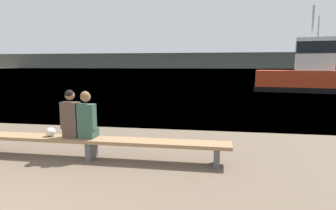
% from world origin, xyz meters
% --- Properties ---
extents(water_surface, '(240.00, 240.00, 0.00)m').
position_xyz_m(water_surface, '(0.00, 126.27, 0.00)').
color(water_surface, '#426B8E').
rests_on(water_surface, ground).
extents(far_shoreline, '(600.00, 12.00, 8.59)m').
position_xyz_m(far_shoreline, '(0.00, 171.30, 4.29)').
color(far_shoreline, '#4C4C42').
rests_on(far_shoreline, ground).
extents(bench_main, '(5.97, 0.50, 0.45)m').
position_xyz_m(bench_main, '(0.23, 3.08, 0.37)').
color(bench_main, '#8E6B47').
rests_on(bench_main, ground).
extents(person_left, '(0.38, 0.40, 1.04)m').
position_xyz_m(person_left, '(-0.22, 3.08, 0.91)').
color(person_left, '#4C382D').
rests_on(person_left, bench_main).
extents(person_right, '(0.38, 0.40, 1.02)m').
position_xyz_m(person_right, '(0.14, 3.08, 0.91)').
color(person_right, '#2D4C3D').
rests_on(person_right, bench_main).
extents(shopping_bag, '(0.21, 0.23, 0.19)m').
position_xyz_m(shopping_bag, '(-0.73, 3.09, 0.55)').
color(shopping_bag, beige).
rests_on(shopping_bag, bench_main).
extents(tugboat_red, '(7.91, 4.04, 6.33)m').
position_xyz_m(tugboat_red, '(9.52, 21.10, 1.26)').
color(tugboat_red, red).
rests_on(tugboat_red, water_surface).
extents(moored_sailboat, '(6.46, 3.22, 7.21)m').
position_xyz_m(moored_sailboat, '(13.53, 32.29, 0.55)').
color(moored_sailboat, '#1E2847').
rests_on(moored_sailboat, water_surface).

